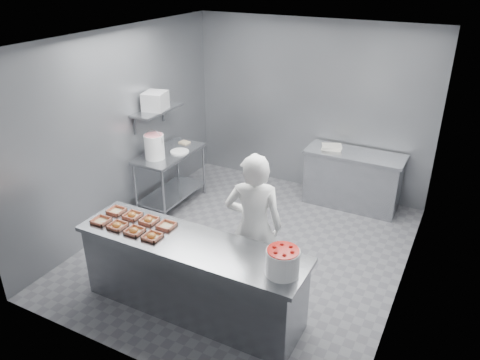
# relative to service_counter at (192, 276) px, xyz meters

# --- Properties ---
(floor) EXTENTS (4.50, 4.50, 0.00)m
(floor) POSITION_rel_service_counter_xyz_m (0.00, 1.35, -0.45)
(floor) COLOR #4C4C51
(floor) RESTS_ON ground
(ceiling) EXTENTS (4.50, 4.50, 0.00)m
(ceiling) POSITION_rel_service_counter_xyz_m (0.00, 1.35, 2.35)
(ceiling) COLOR white
(ceiling) RESTS_ON wall_back
(wall_back) EXTENTS (4.00, 0.04, 2.80)m
(wall_back) POSITION_rel_service_counter_xyz_m (0.00, 3.60, 0.95)
(wall_back) COLOR slate
(wall_back) RESTS_ON ground
(wall_left) EXTENTS (0.04, 4.50, 2.80)m
(wall_left) POSITION_rel_service_counter_xyz_m (-2.00, 1.35, 0.95)
(wall_left) COLOR slate
(wall_left) RESTS_ON ground
(wall_right) EXTENTS (0.04, 4.50, 2.80)m
(wall_right) POSITION_rel_service_counter_xyz_m (2.00, 1.35, 0.95)
(wall_right) COLOR slate
(wall_right) RESTS_ON ground
(service_counter) EXTENTS (2.60, 0.70, 0.90)m
(service_counter) POSITION_rel_service_counter_xyz_m (0.00, 0.00, 0.00)
(service_counter) COLOR slate
(service_counter) RESTS_ON ground
(prep_table) EXTENTS (0.60, 1.20, 0.90)m
(prep_table) POSITION_rel_service_counter_xyz_m (-1.65, 1.95, 0.14)
(prep_table) COLOR slate
(prep_table) RESTS_ON ground
(back_counter) EXTENTS (1.50, 0.60, 0.90)m
(back_counter) POSITION_rel_service_counter_xyz_m (0.90, 3.25, -0.00)
(back_counter) COLOR slate
(back_counter) RESTS_ON ground
(wall_shelf) EXTENTS (0.35, 0.90, 0.03)m
(wall_shelf) POSITION_rel_service_counter_xyz_m (-1.82, 1.95, 1.10)
(wall_shelf) COLOR slate
(wall_shelf) RESTS_ON wall_left
(tray_0) EXTENTS (0.19, 0.18, 0.04)m
(tray_0) POSITION_rel_service_counter_xyz_m (-1.11, -0.13, 0.47)
(tray_0) COLOR tan
(tray_0) RESTS_ON service_counter
(tray_1) EXTENTS (0.19, 0.18, 0.06)m
(tray_1) POSITION_rel_service_counter_xyz_m (-0.88, -0.13, 0.47)
(tray_1) COLOR tan
(tray_1) RESTS_ON service_counter
(tray_2) EXTENTS (0.19, 0.18, 0.06)m
(tray_2) POSITION_rel_service_counter_xyz_m (-0.64, -0.13, 0.47)
(tray_2) COLOR tan
(tray_2) RESTS_ON service_counter
(tray_3) EXTENTS (0.19, 0.18, 0.06)m
(tray_3) POSITION_rel_service_counter_xyz_m (-0.40, -0.13, 0.47)
(tray_3) COLOR tan
(tray_3) RESTS_ON service_counter
(tray_4) EXTENTS (0.19, 0.18, 0.04)m
(tray_4) POSITION_rel_service_counter_xyz_m (-1.11, 0.13, 0.47)
(tray_4) COLOR tan
(tray_4) RESTS_ON service_counter
(tray_5) EXTENTS (0.19, 0.18, 0.06)m
(tray_5) POSITION_rel_service_counter_xyz_m (-0.88, 0.13, 0.47)
(tray_5) COLOR tan
(tray_5) RESTS_ON service_counter
(tray_6) EXTENTS (0.19, 0.18, 0.06)m
(tray_6) POSITION_rel_service_counter_xyz_m (-0.64, 0.13, 0.47)
(tray_6) COLOR tan
(tray_6) RESTS_ON service_counter
(tray_7) EXTENTS (0.19, 0.18, 0.04)m
(tray_7) POSITION_rel_service_counter_xyz_m (-0.39, 0.13, 0.47)
(tray_7) COLOR tan
(tray_7) RESTS_ON service_counter
(worker) EXTENTS (0.75, 0.62, 1.78)m
(worker) POSITION_rel_service_counter_xyz_m (0.46, 0.60, 0.44)
(worker) COLOR white
(worker) RESTS_ON ground
(strawberry_tub) EXTENTS (0.32, 0.32, 0.27)m
(strawberry_tub) POSITION_rel_service_counter_xyz_m (1.08, -0.05, 0.59)
(strawberry_tub) COLOR white
(strawberry_tub) RESTS_ON service_counter
(glaze_bucket) EXTENTS (0.31, 0.29, 0.45)m
(glaze_bucket) POSITION_rel_service_counter_xyz_m (-1.70, 1.66, 0.64)
(glaze_bucket) COLOR white
(glaze_bucket) RESTS_ON prep_table
(bucket_lid) EXTENTS (0.36, 0.36, 0.02)m
(bucket_lid) POSITION_rel_service_counter_xyz_m (-1.51, 2.03, 0.46)
(bucket_lid) COLOR white
(bucket_lid) RESTS_ON prep_table
(rag) EXTENTS (0.17, 0.15, 0.02)m
(rag) POSITION_rel_service_counter_xyz_m (-1.66, 2.39, 0.46)
(rag) COLOR #CCB28C
(rag) RESTS_ON prep_table
(appliance) EXTENTS (0.38, 0.41, 0.26)m
(appliance) POSITION_rel_service_counter_xyz_m (-1.82, 1.92, 1.24)
(appliance) COLOR gray
(appliance) RESTS_ON wall_shelf
(paper_stack) EXTENTS (0.34, 0.28, 0.06)m
(paper_stack) POSITION_rel_service_counter_xyz_m (0.52, 3.25, 0.48)
(paper_stack) COLOR silver
(paper_stack) RESTS_ON back_counter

